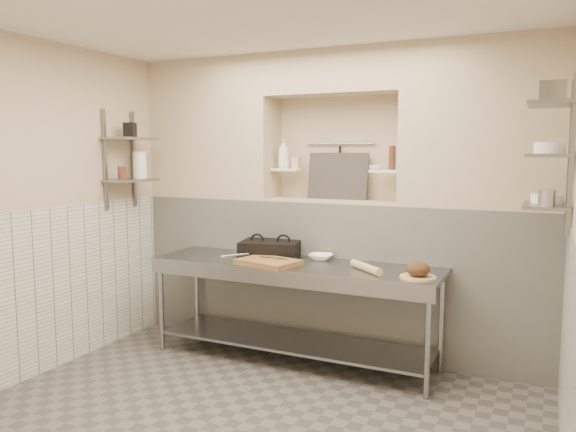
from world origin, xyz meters
The scene contains 46 objects.
floor centered at (0.00, 0.00, -0.05)m, with size 4.00×3.90×0.10m, color #59534F.
wall_left centered at (-2.05, 0.00, 1.40)m, with size 0.10×3.90×2.80m, color tan.
wall_back centered at (0.00, 2.00, 1.40)m, with size 4.00×0.10×2.80m, color tan.
backwall_lower centered at (0.00, 1.75, 0.70)m, with size 4.00×0.40×1.40m, color silver.
alcove_sill centered at (0.00, 1.75, 1.41)m, with size 1.30×0.40×0.02m, color tan.
backwall_pillar_left centered at (-1.33, 1.75, 2.10)m, with size 1.35×0.40×1.40m, color tan.
backwall_pillar_right centered at (1.33, 1.75, 2.10)m, with size 1.35×0.40×1.40m, color tan.
backwall_header centered at (0.00, 1.75, 2.60)m, with size 1.30×0.40×0.40m, color tan.
wainscot_left centered at (-1.99, 0.00, 0.70)m, with size 0.02×3.90×1.40m, color silver.
wainscot_right centered at (1.99, 0.00, 0.70)m, with size 0.02×3.90×1.40m, color silver.
alcove_shelf_left centered at (-0.50, 1.75, 1.70)m, with size 0.28×0.16×0.03m, color white.
alcove_shelf_right centered at (0.50, 1.75, 1.70)m, with size 0.28×0.16×0.03m, color white.
utensil_rail centered at (0.00, 1.92, 1.95)m, with size 0.02×0.02×0.70m, color gray.
hanging_steel centered at (0.00, 1.90, 1.78)m, with size 0.02×0.02×0.30m, color black.
splash_panel centered at (0.00, 1.85, 1.64)m, with size 0.60×0.02×0.45m, color #383330.
shelf_rail_left_a centered at (-1.98, 1.25, 1.80)m, with size 0.03×0.03×0.95m, color slate.
shelf_rail_left_b centered at (-1.98, 0.85, 1.80)m, with size 0.03×0.03×0.95m, color slate.
wall_shelf_left_lower centered at (-1.84, 1.05, 1.60)m, with size 0.30×0.50×0.03m, color slate.
wall_shelf_left_upper centered at (-1.84, 1.05, 2.00)m, with size 0.30×0.50×0.03m, color slate.
shelf_rail_right_a centered at (1.98, 1.25, 1.85)m, with size 0.03×0.03×1.05m, color slate.
shelf_rail_right_b centered at (1.98, 0.85, 1.85)m, with size 0.03×0.03×1.05m, color slate.
wall_shelf_right_lower centered at (1.84, 1.05, 1.50)m, with size 0.30×0.50×0.03m, color slate.
wall_shelf_right_mid centered at (1.84, 1.05, 1.85)m, with size 0.30×0.50×0.03m, color slate.
wall_shelf_right_upper centered at (1.84, 1.05, 2.20)m, with size 0.30×0.50×0.03m, color slate.
prep_table centered at (-0.16, 1.18, 0.64)m, with size 2.60×0.70×0.90m.
panini_press centered at (-0.49, 1.37, 0.97)m, with size 0.61×0.50×0.15m.
cutting_board centered at (-0.33, 1.02, 0.92)m, with size 0.51×0.36×0.05m, color brown.
knife_blade centered at (-0.31, 1.08, 0.95)m, with size 0.27×0.03×0.01m, color gray.
tongs centered at (-0.66, 1.01, 0.96)m, with size 0.03×0.03×0.27m, color gray.
mixing_bowl centered at (0.00, 1.42, 0.93)m, with size 0.22×0.22×0.05m, color white.
rolling_pin centered at (0.52, 1.12, 0.93)m, with size 0.06×0.06×0.42m, color tan.
bread_board centered at (0.96, 1.05, 0.91)m, with size 0.28×0.28×0.02m, color tan.
bread_loaf centered at (0.96, 1.05, 0.97)m, with size 0.19×0.19×0.11m, color #4C2D19.
bottle_soap centered at (-0.53, 1.74, 1.86)m, with size 0.11×0.11×0.29m, color white.
jar_alcove centered at (-0.42, 1.80, 1.77)m, with size 0.07×0.07×0.11m, color tan.
bowl_alcove centered at (0.41, 1.74, 1.73)m, with size 0.12×0.12×0.04m, color white.
condiment_a centered at (0.55, 1.78, 1.82)m, with size 0.06×0.06×0.21m, color #4F281C.
condiment_b centered at (0.55, 1.75, 1.82)m, with size 0.05×0.05×0.22m, color #4F281C.
condiment_c centered at (0.63, 1.77, 1.78)m, with size 0.08×0.08×0.13m, color white.
jug_left centered at (-1.84, 1.18, 1.74)m, with size 0.13×0.13×0.26m, color white.
jar_left centered at (-1.84, 0.92, 1.67)m, with size 0.08×0.08×0.12m, color #4F281C.
box_left_upper centered at (-1.84, 1.06, 2.08)m, with size 0.10×0.10×0.14m, color black.
bowl_right centered at (1.84, 1.15, 1.55)m, with size 0.22×0.22×0.07m, color white.
canister_right centered at (1.84, 0.85, 1.57)m, with size 0.11×0.11×0.11m, color gray.
bowl_right_mid centered at (1.84, 1.04, 1.90)m, with size 0.20×0.20×0.08m, color white.
basket_right centered at (1.84, 0.97, 2.28)m, with size 0.17×0.20×0.13m, color gray.
Camera 1 is at (1.87, -3.23, 1.88)m, focal length 35.00 mm.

